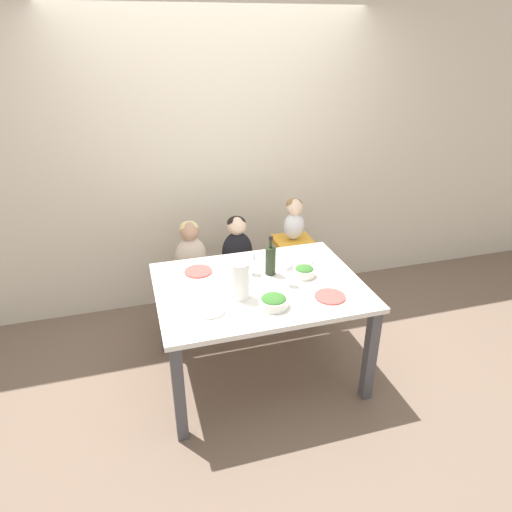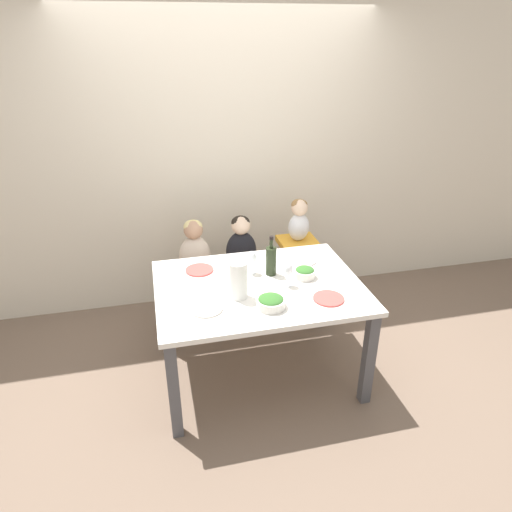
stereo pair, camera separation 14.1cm
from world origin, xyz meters
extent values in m
plane|color=#705B4C|center=(0.00, 0.00, 0.00)|extent=(14.00, 14.00, 0.00)
cube|color=beige|center=(0.00, 1.22, 1.35)|extent=(10.00, 0.06, 2.70)
cube|color=white|center=(0.00, 0.00, 0.74)|extent=(1.40, 1.04, 0.03)
cube|color=#4C4C51|center=(-0.64, -0.46, 0.36)|extent=(0.07, 0.07, 0.72)
cube|color=#4C4C51|center=(0.64, -0.46, 0.36)|extent=(0.07, 0.07, 0.72)
cube|color=#4C4C51|center=(-0.64, 0.46, 0.36)|extent=(0.07, 0.07, 0.72)
cube|color=#4C4C51|center=(0.64, 0.46, 0.36)|extent=(0.07, 0.07, 0.72)
cylinder|color=silver|center=(-0.49, 0.62, 0.21)|extent=(0.04, 0.04, 0.43)
cylinder|color=silver|center=(-0.22, 0.62, 0.21)|extent=(0.04, 0.04, 0.43)
cylinder|color=silver|center=(-0.49, 0.89, 0.21)|extent=(0.04, 0.04, 0.43)
cylinder|color=silver|center=(-0.22, 0.89, 0.21)|extent=(0.04, 0.04, 0.43)
cube|color=tan|center=(-0.36, 0.75, 0.45)|extent=(0.38, 0.36, 0.05)
cylinder|color=silver|center=(-0.10, 0.62, 0.21)|extent=(0.04, 0.04, 0.43)
cylinder|color=silver|center=(0.17, 0.62, 0.21)|extent=(0.04, 0.04, 0.43)
cylinder|color=silver|center=(-0.10, 0.89, 0.21)|extent=(0.04, 0.04, 0.43)
cylinder|color=silver|center=(0.17, 0.89, 0.21)|extent=(0.04, 0.04, 0.43)
cube|color=tan|center=(0.03, 0.75, 0.45)|extent=(0.38, 0.36, 0.05)
cylinder|color=silver|center=(0.42, 0.64, 0.33)|extent=(0.04, 0.04, 0.65)
cylinder|color=silver|center=(0.65, 0.64, 0.33)|extent=(0.04, 0.04, 0.65)
cylinder|color=silver|center=(0.42, 0.87, 0.33)|extent=(0.04, 0.04, 0.65)
cylinder|color=silver|center=(0.65, 0.87, 0.33)|extent=(0.04, 0.04, 0.65)
cube|color=gold|center=(0.53, 0.75, 0.68)|extent=(0.32, 0.31, 0.05)
ellipsoid|color=beige|center=(-0.36, 0.75, 0.65)|extent=(0.26, 0.18, 0.35)
sphere|color=tan|center=(-0.36, 0.75, 0.88)|extent=(0.15, 0.15, 0.15)
ellipsoid|color=#DBC684|center=(-0.36, 0.76, 0.91)|extent=(0.15, 0.15, 0.11)
ellipsoid|color=black|center=(0.03, 0.75, 0.65)|extent=(0.26, 0.18, 0.35)
sphere|color=beige|center=(0.03, 0.75, 0.88)|extent=(0.15, 0.15, 0.15)
ellipsoid|color=black|center=(0.03, 0.76, 0.91)|extent=(0.15, 0.15, 0.11)
ellipsoid|color=silver|center=(0.53, 0.75, 0.82)|extent=(0.18, 0.13, 0.24)
sphere|color=beige|center=(0.53, 0.75, 1.00)|extent=(0.14, 0.14, 0.14)
ellipsoid|color=olive|center=(0.53, 0.76, 1.02)|extent=(0.14, 0.13, 0.10)
cylinder|color=#232D19|center=(0.12, 0.12, 0.86)|extent=(0.08, 0.08, 0.21)
cylinder|color=#232D19|center=(0.12, 0.12, 1.00)|extent=(0.03, 0.03, 0.09)
cylinder|color=black|center=(0.12, 0.12, 1.04)|extent=(0.03, 0.03, 0.02)
cylinder|color=white|center=(-0.17, -0.13, 0.88)|extent=(0.12, 0.12, 0.25)
cylinder|color=white|center=(0.19, -0.06, 0.76)|extent=(0.06, 0.06, 0.00)
cylinder|color=white|center=(0.19, -0.06, 0.80)|extent=(0.01, 0.01, 0.08)
ellipsoid|color=white|center=(0.19, -0.06, 0.88)|extent=(0.07, 0.07, 0.09)
cylinder|color=white|center=(-0.01, 0.17, 0.76)|extent=(0.06, 0.06, 0.00)
cylinder|color=white|center=(-0.01, 0.17, 0.80)|extent=(0.01, 0.01, 0.08)
ellipsoid|color=white|center=(-0.01, 0.17, 0.88)|extent=(0.07, 0.07, 0.09)
cylinder|color=silver|center=(0.01, -0.29, 0.78)|extent=(0.19, 0.19, 0.06)
ellipsoid|color=#336628|center=(0.01, -0.29, 0.81)|extent=(0.16, 0.16, 0.04)
cylinder|color=silver|center=(0.34, 0.02, 0.78)|extent=(0.15, 0.15, 0.06)
ellipsoid|color=#336628|center=(0.34, 0.02, 0.81)|extent=(0.13, 0.13, 0.04)
cylinder|color=silver|center=(-0.39, -0.23, 0.76)|extent=(0.20, 0.20, 0.01)
cylinder|color=#D14C47|center=(-0.37, 0.29, 0.76)|extent=(0.20, 0.20, 0.01)
cylinder|color=silver|center=(0.41, 0.26, 0.76)|extent=(0.20, 0.20, 0.01)
cylinder|color=#D14C47|center=(0.39, -0.29, 0.76)|extent=(0.20, 0.20, 0.01)
camera|label=1|loc=(-0.78, -2.59, 2.31)|focal=32.00mm
camera|label=2|loc=(-0.64, -2.63, 2.31)|focal=32.00mm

